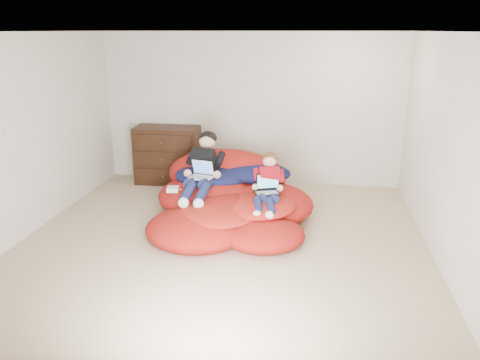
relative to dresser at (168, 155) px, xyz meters
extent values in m
cube|color=tan|center=(1.39, -2.22, -0.61)|extent=(5.10, 5.10, 0.25)
cube|color=beige|center=(1.39, 0.29, 0.77)|extent=(5.10, 0.02, 2.50)
cube|color=beige|center=(1.39, -4.73, 0.77)|extent=(5.10, 0.02, 2.50)
cube|color=beige|center=(-1.12, -2.22, 0.77)|extent=(0.02, 5.10, 2.50)
cube|color=beige|center=(3.90, -2.22, 0.77)|extent=(0.02, 5.10, 2.50)
cube|color=silver|center=(1.39, -2.22, 2.03)|extent=(5.10, 5.10, 0.02)
cube|color=black|center=(0.00, 0.01, 0.00)|extent=(1.09, 0.57, 0.96)
cube|color=black|center=(0.00, -0.27, -0.29)|extent=(0.96, 0.05, 0.23)
cylinder|color=#4C3F26|center=(0.00, -0.29, -0.29)|extent=(0.03, 0.06, 0.03)
cube|color=black|center=(0.00, -0.27, 0.00)|extent=(0.96, 0.05, 0.23)
cylinder|color=#4C3F26|center=(0.00, -0.29, 0.00)|extent=(0.03, 0.06, 0.03)
cube|color=black|center=(0.00, -0.27, 0.29)|extent=(0.96, 0.05, 0.23)
cylinder|color=#4C3F26|center=(0.00, -0.29, 0.29)|extent=(0.03, 0.06, 0.03)
ellipsoid|color=#B01A13|center=(1.03, -1.21, -0.26)|extent=(1.55, 1.39, 0.56)
ellipsoid|color=#B01A13|center=(1.80, -1.34, -0.28)|extent=(1.38, 1.34, 0.50)
ellipsoid|color=#B01A13|center=(1.41, -1.78, -0.30)|extent=(1.55, 1.24, 0.50)
ellipsoid|color=#B01A13|center=(1.06, -2.20, -0.34)|extent=(1.31, 1.20, 0.44)
ellipsoid|color=#B01A13|center=(1.88, -2.19, -0.35)|extent=(1.06, 0.96, 0.35)
ellipsoid|color=#B01A13|center=(1.16, -0.73, -0.08)|extent=(1.82, 0.81, 0.81)
ellipsoid|color=#131946|center=(1.00, -1.03, 0.00)|extent=(1.10, 0.90, 0.28)
ellipsoid|color=#131946|center=(1.61, -0.92, 0.04)|extent=(1.07, 0.75, 0.26)
ellipsoid|color=red|center=(1.75, -1.76, -0.14)|extent=(1.03, 1.03, 0.19)
ellipsoid|color=red|center=(1.27, -2.06, -0.18)|extent=(1.04, 0.93, 0.19)
ellipsoid|color=beige|center=(0.77, -0.67, 0.14)|extent=(0.39, 0.25, 0.25)
cube|color=black|center=(0.94, -1.18, 0.21)|extent=(0.39, 0.46, 0.51)
sphere|color=tan|center=(0.94, -1.04, 0.51)|extent=(0.24, 0.24, 0.24)
ellipsoid|color=black|center=(0.94, -1.01, 0.55)|extent=(0.27, 0.25, 0.20)
cylinder|color=#151C43|center=(0.84, -1.50, 0.03)|extent=(0.21, 0.40, 0.21)
cylinder|color=#151C43|center=(0.84, -1.84, 0.00)|extent=(0.18, 0.39, 0.25)
sphere|color=white|center=(0.84, -2.03, -0.07)|extent=(0.14, 0.14, 0.14)
cylinder|color=#151C43|center=(1.04, -1.50, 0.03)|extent=(0.21, 0.40, 0.21)
cylinder|color=#151C43|center=(1.04, -1.84, 0.00)|extent=(0.18, 0.39, 0.25)
sphere|color=white|center=(1.04, -2.03, -0.07)|extent=(0.14, 0.14, 0.14)
cube|color=red|center=(1.88, -1.52, 0.12)|extent=(0.33, 0.34, 0.41)
sphere|color=tan|center=(1.88, -1.44, 0.37)|extent=(0.19, 0.19, 0.19)
ellipsoid|color=#512E15|center=(1.88, -1.41, 0.40)|extent=(0.21, 0.20, 0.16)
cylinder|color=#151C43|center=(1.80, -1.75, -0.04)|extent=(0.19, 0.32, 0.17)
cylinder|color=#151C43|center=(1.80, -2.01, -0.06)|extent=(0.17, 0.31, 0.19)
sphere|color=white|center=(1.80, -2.17, -0.12)|extent=(0.11, 0.11, 0.11)
cylinder|color=#151C43|center=(1.96, -1.75, -0.04)|extent=(0.19, 0.32, 0.17)
cylinder|color=#151C43|center=(1.96, -2.01, -0.06)|extent=(0.17, 0.31, 0.19)
sphere|color=white|center=(1.96, -2.17, -0.12)|extent=(0.11, 0.11, 0.11)
cube|color=white|center=(0.94, -1.49, 0.10)|extent=(0.34, 0.27, 0.01)
cube|color=gray|center=(0.94, -1.50, 0.11)|extent=(0.28, 0.17, 0.00)
cube|color=white|center=(0.94, -1.35, 0.21)|extent=(0.31, 0.14, 0.21)
cube|color=#3C78CD|center=(0.94, -1.36, 0.21)|extent=(0.27, 0.11, 0.17)
cube|color=black|center=(1.88, -1.73, 0.02)|extent=(0.38, 0.32, 0.01)
cube|color=gray|center=(1.88, -1.74, 0.03)|extent=(0.30, 0.21, 0.00)
cube|color=black|center=(1.88, -1.61, 0.14)|extent=(0.31, 0.13, 0.22)
cube|color=#4D92B4|center=(1.88, -1.62, 0.14)|extent=(0.27, 0.11, 0.18)
cube|color=white|center=(0.56, -1.55, -0.06)|extent=(0.18, 0.18, 0.06)
camera|label=1|loc=(2.44, -7.43, 2.04)|focal=35.00mm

